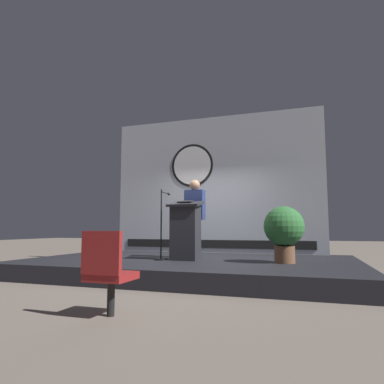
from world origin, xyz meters
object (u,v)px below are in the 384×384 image
at_px(speaker_person, 195,218).
at_px(audience_chair_left, 108,269).
at_px(podium, 186,230).
at_px(microphone_stand, 162,235).
at_px(potted_plant, 284,229).

height_order(speaker_person, audience_chair_left, speaker_person).
relative_size(podium, microphone_stand, 0.85).
relative_size(speaker_person, audience_chair_left, 1.83).
bearing_deg(speaker_person, potted_plant, -14.22).
bearing_deg(podium, microphone_stand, -168.19).
distance_m(podium, microphone_stand, 0.47).
bearing_deg(audience_chair_left, podium, 94.95).
bearing_deg(potted_plant, speaker_person, 165.78).
bearing_deg(audience_chair_left, speaker_person, 93.77).
bearing_deg(potted_plant, audience_chair_left, -116.31).
relative_size(speaker_person, potted_plant, 1.62).
xyz_separation_m(potted_plant, audience_chair_left, (-1.59, -3.21, -0.41)).
bearing_deg(speaker_person, audience_chair_left, -86.23).
distance_m(speaker_person, audience_chair_left, 3.74).
bearing_deg(audience_chair_left, potted_plant, 63.69).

